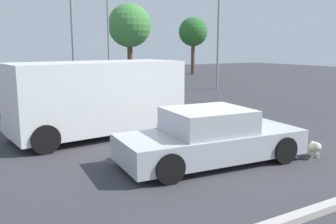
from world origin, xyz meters
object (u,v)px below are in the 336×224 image
Objects in this scene: light_post_near at (219,14)px; light_post_far at (71,3)px; dog at (315,147)px; light_post_mid at (108,19)px; pedestrian at (5,92)px; van_white at (97,96)px; sedan_foreground at (210,138)px.

light_post_near is 0.96× the size of light_post_far.
light_post_far is (-2.11, 13.25, 4.63)m from dog.
dog is 20.29m from light_post_mid.
van_white is at bearing -84.72° from pedestrian.
light_post_near is (12.86, 3.19, 3.73)m from pedestrian.
van_white is (-3.86, 4.88, 0.97)m from dog.
van_white is 0.76× the size of light_post_mid.
sedan_foreground is at bearing 103.62° from van_white.
dog is 0.07× the size of light_post_far.
van_white is at bearing -143.94° from light_post_near.
light_post_mid reaches higher than pedestrian.
light_post_mid is (2.35, 19.66, 4.43)m from dog.
light_post_near is (9.43, 11.74, 4.14)m from sedan_foreground.
van_white is at bearing -101.74° from light_post_far.
pedestrian is at bearing -135.78° from light_post_far.
sedan_foreground reaches higher than dog.
pedestrian is at bearing -71.78° from van_white.
light_post_near is at bearing -167.92° from dog.
light_post_near reaches higher than pedestrian.
pedestrian is 0.24× the size of light_post_mid.
light_post_near is at bearing -4.67° from pedestrian.
light_post_near is 9.07m from light_post_far.
light_post_near is (10.79, 7.86, 3.51)m from van_white.
dog is at bearing 122.65° from van_white.
dog is (2.50, -0.99, -0.34)m from sedan_foreground.
light_post_mid is (6.21, 14.78, 3.46)m from van_white.
light_post_far is (-4.47, -6.41, 0.20)m from light_post_mid.
dog is at bearing -96.82° from light_post_mid.
light_post_near is at bearing -3.27° from light_post_far.
light_post_far is (3.81, 3.71, 3.89)m from pedestrian.
light_post_mid reaches higher than dog.
sedan_foreground is 0.65× the size of light_post_mid.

